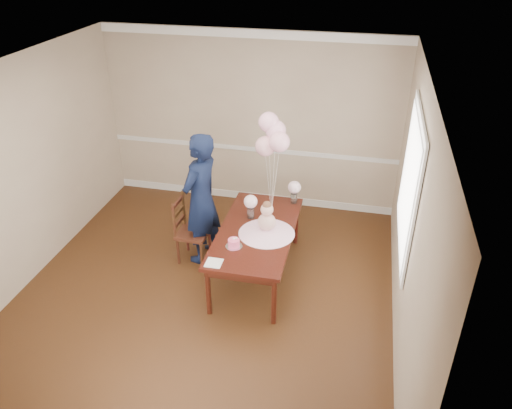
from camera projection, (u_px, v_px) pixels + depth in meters
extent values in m
cube|color=black|center=(204.00, 296.00, 6.10)|extent=(4.50, 5.00, 0.00)
cube|color=white|center=(189.00, 76.00, 4.76)|extent=(4.50, 5.00, 0.02)
cube|color=tan|center=(251.00, 121.00, 7.55)|extent=(4.50, 0.02, 2.70)
cube|color=tan|center=(77.00, 378.00, 3.32)|extent=(4.50, 0.02, 2.70)
cube|color=tan|center=(16.00, 179.00, 5.87)|extent=(0.02, 5.00, 2.70)
cube|color=tan|center=(411.00, 224.00, 5.00)|extent=(0.02, 5.00, 2.70)
cube|color=silver|center=(251.00, 149.00, 7.76)|extent=(4.50, 0.02, 0.07)
cube|color=white|center=(250.00, 34.00, 6.90)|extent=(4.50, 0.02, 0.12)
cube|color=silver|center=(251.00, 196.00, 8.18)|extent=(4.50, 0.02, 0.12)
cube|color=white|center=(410.00, 184.00, 5.33)|extent=(0.02, 1.66, 1.56)
cube|color=silver|center=(408.00, 183.00, 5.33)|extent=(0.01, 1.50, 1.40)
cube|color=black|center=(257.00, 231.00, 6.15)|extent=(0.92, 1.82, 0.05)
cube|color=black|center=(257.00, 236.00, 6.18)|extent=(0.83, 1.73, 0.09)
cylinder|color=black|center=(208.00, 291.00, 5.68)|extent=(0.06, 0.06, 0.64)
cylinder|color=black|center=(274.00, 301.00, 5.54)|extent=(0.06, 0.06, 0.64)
cylinder|color=black|center=(243.00, 217.00, 7.10)|extent=(0.06, 0.06, 0.64)
cylinder|color=black|center=(296.00, 223.00, 6.96)|extent=(0.06, 0.06, 0.64)
cone|color=#FFBBDF|center=(267.00, 230.00, 6.05)|extent=(0.69, 0.69, 0.09)
sphere|color=pink|center=(267.00, 222.00, 5.99)|extent=(0.22, 0.22, 0.22)
sphere|color=beige|center=(267.00, 209.00, 5.91)|extent=(0.15, 0.15, 0.15)
sphere|color=brown|center=(267.00, 205.00, 5.88)|extent=(0.11, 0.11, 0.11)
cylinder|color=silver|center=(234.00, 246.00, 5.83)|extent=(0.20, 0.20, 0.01)
cylinder|color=#FA4E82|center=(234.00, 243.00, 5.80)|extent=(0.14, 0.14, 0.09)
sphere|color=white|center=(234.00, 239.00, 5.77)|extent=(0.03, 0.03, 0.03)
sphere|color=white|center=(236.00, 238.00, 5.78)|extent=(0.03, 0.03, 0.03)
cylinder|color=white|center=(251.00, 213.00, 6.36)|extent=(0.09, 0.09, 0.15)
sphere|color=#F5CDD2|center=(251.00, 202.00, 6.28)|extent=(0.17, 0.17, 0.17)
cylinder|color=silver|center=(294.00, 198.00, 6.69)|extent=(0.09, 0.09, 0.15)
sphere|color=white|center=(294.00, 187.00, 6.61)|extent=(0.17, 0.17, 0.17)
cube|color=white|center=(214.00, 263.00, 5.54)|extent=(0.18, 0.18, 0.01)
cylinder|color=white|center=(271.00, 210.00, 6.54)|extent=(0.04, 0.04, 0.02)
sphere|color=#E19FAC|center=(265.00, 146.00, 6.11)|extent=(0.25, 0.25, 0.25)
sphere|color=#F4ADC5|center=(279.00, 142.00, 5.99)|extent=(0.25, 0.25, 0.25)
sphere|color=#F3ACCB|center=(276.00, 130.00, 6.08)|extent=(0.25, 0.25, 0.25)
sphere|color=#F7AFCE|center=(269.00, 122.00, 6.07)|extent=(0.25, 0.25, 0.25)
cylinder|color=silver|center=(268.00, 184.00, 6.36)|extent=(0.08, 0.00, 0.76)
cylinder|color=white|center=(275.00, 182.00, 6.30)|extent=(0.09, 0.05, 0.85)
cylinder|color=white|center=(273.00, 176.00, 6.34)|extent=(0.02, 0.09, 0.94)
cylinder|color=silver|center=(270.00, 173.00, 6.34)|extent=(0.08, 0.09, 1.03)
cube|color=#3D1B10|center=(193.00, 233.00, 6.58)|extent=(0.41, 0.41, 0.05)
cylinder|color=#33160E|center=(178.00, 251.00, 6.58)|extent=(0.04, 0.04, 0.39)
cylinder|color=#371C0F|center=(201.00, 255.00, 6.51)|extent=(0.04, 0.04, 0.39)
cylinder|color=#3B1410|center=(187.00, 238.00, 6.86)|extent=(0.04, 0.04, 0.39)
cylinder|color=#38130F|center=(210.00, 242.00, 6.78)|extent=(0.04, 0.04, 0.39)
cylinder|color=#35190E|center=(174.00, 221.00, 6.35)|extent=(0.04, 0.04, 0.51)
cylinder|color=#311C0D|center=(184.00, 208.00, 6.62)|extent=(0.04, 0.04, 0.51)
cube|color=#38180F|center=(179.00, 221.00, 6.54)|extent=(0.04, 0.36, 0.05)
cube|color=#3C2210|center=(179.00, 212.00, 6.47)|extent=(0.04, 0.36, 0.05)
cube|color=#36150E|center=(178.00, 202.00, 6.40)|extent=(0.04, 0.36, 0.05)
imported|color=black|center=(201.00, 199.00, 6.39)|extent=(0.60, 0.75, 1.78)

